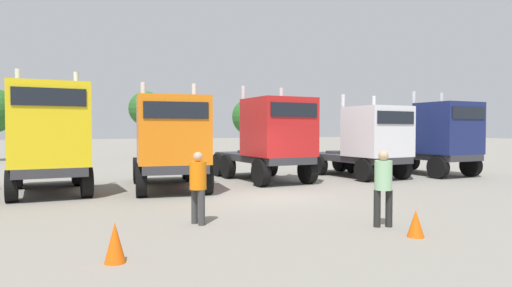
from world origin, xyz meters
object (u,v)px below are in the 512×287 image
at_px(visitor_in_hivis, 198,182).
at_px(semi_truck_navy, 436,138).
at_px(visitor_with_camera, 383,183).
at_px(traffic_cone_near, 416,223).
at_px(semi_truck_yellow, 49,138).
at_px(semi_truck_orange, 171,143).
at_px(semi_truck_white, 368,141).
at_px(semi_truck_red, 272,138).
at_px(traffic_cone_far, 115,243).

bearing_deg(visitor_in_hivis, semi_truck_navy, 4.26).
xyz_separation_m(visitor_with_camera, traffic_cone_near, (-0.04, -1.06, -0.74)).
xyz_separation_m(semi_truck_yellow, semi_truck_navy, (17.29, -0.70, -0.16)).
height_order(semi_truck_orange, semi_truck_navy, semi_truck_navy).
distance_m(semi_truck_orange, visitor_in_hivis, 6.02).
relative_size(visitor_with_camera, traffic_cone_near, 3.07).
xyz_separation_m(visitor_in_hivis, traffic_cone_near, (3.77, -3.14, -0.71)).
bearing_deg(visitor_with_camera, traffic_cone_near, 19.94).
bearing_deg(semi_truck_yellow, traffic_cone_near, 34.37).
height_order(semi_truck_yellow, semi_truck_white, semi_truck_yellow).
bearing_deg(visitor_with_camera, semi_truck_red, -168.31).
bearing_deg(visitor_with_camera, semi_truck_white, 164.89).
distance_m(semi_truck_yellow, semi_truck_orange, 4.11).
height_order(semi_truck_red, visitor_in_hivis, semi_truck_red).
distance_m(semi_truck_yellow, semi_truck_navy, 17.31).
xyz_separation_m(semi_truck_orange, semi_truck_red, (4.61, 0.88, 0.13)).
distance_m(semi_truck_orange, semi_truck_red, 4.70).
distance_m(semi_truck_navy, visitor_in_hivis, 15.31).
height_order(visitor_with_camera, traffic_cone_near, visitor_with_camera).
bearing_deg(traffic_cone_near, semi_truck_white, 55.80).
bearing_deg(semi_truck_red, semi_truck_orange, -80.86).
xyz_separation_m(semi_truck_orange, traffic_cone_far, (-3.04, -8.25, -1.42)).
bearing_deg(traffic_cone_near, traffic_cone_far, 172.43).
xyz_separation_m(semi_truck_orange, visitor_in_hivis, (-0.83, -5.91, -0.77)).
bearing_deg(visitor_in_hivis, semi_truck_orange, 63.40).
bearing_deg(visitor_in_hivis, semi_truck_yellow, 97.23).
bearing_deg(semi_truck_white, traffic_cone_far, -57.77).
relative_size(semi_truck_white, semi_truck_navy, 0.92).
bearing_deg(visitor_with_camera, semi_truck_yellow, -119.03).
distance_m(semi_truck_orange, semi_truck_navy, 13.26).
relative_size(visitor_with_camera, traffic_cone_far, 2.55).
xyz_separation_m(semi_truck_yellow, semi_truck_red, (8.65, 0.16, -0.09)).
bearing_deg(visitor_with_camera, traffic_cone_far, -65.38).
distance_m(visitor_in_hivis, visitor_with_camera, 4.34).
bearing_deg(semi_truck_red, semi_truck_navy, 82.68).
distance_m(semi_truck_red, visitor_with_camera, 9.06).
height_order(semi_truck_orange, visitor_with_camera, semi_truck_orange).
relative_size(semi_truck_yellow, semi_truck_red, 1.01).
relative_size(semi_truck_navy, visitor_in_hivis, 3.61).
distance_m(semi_truck_yellow, visitor_with_camera, 11.23).
bearing_deg(visitor_in_hivis, semi_truck_white, 13.24).
relative_size(semi_truck_white, traffic_cone_far, 8.28).
height_order(semi_truck_yellow, semi_truck_navy, semi_truck_yellow).
xyz_separation_m(semi_truck_navy, visitor_with_camera, (-10.28, -8.01, -0.79)).
xyz_separation_m(visitor_with_camera, traffic_cone_far, (-6.02, -0.26, -0.69)).
height_order(semi_truck_red, traffic_cone_far, semi_truck_red).
relative_size(semi_truck_yellow, semi_truck_orange, 0.89).
distance_m(semi_truck_white, visitor_in_hivis, 12.02).
bearing_deg(traffic_cone_far, semi_truck_white, 34.94).
distance_m(semi_truck_orange, traffic_cone_near, 9.63).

